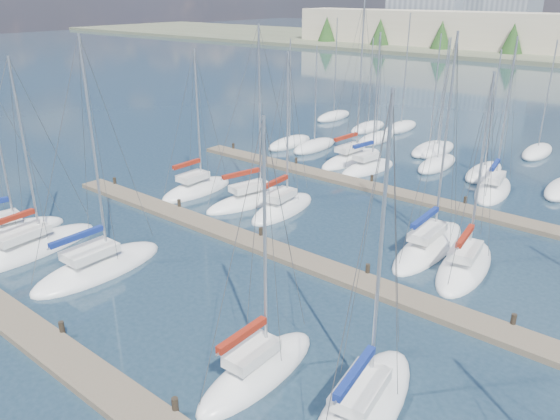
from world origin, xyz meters
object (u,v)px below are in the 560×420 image
Objects in this scene: sailboat_o at (368,168)px; sailboat_j at (283,208)px; sailboat_d at (258,372)px; sailboat_c at (98,267)px; sailboat_b at (31,249)px; sailboat_i at (254,200)px; sailboat_k at (429,246)px; sailboat_n at (352,159)px; sailboat_h at (197,189)px; sailboat_a at (7,234)px; sailboat_l at (464,266)px; sailboat_e at (363,407)px; sailboat_p at (493,190)px.

sailboat_o is 12.47m from sailboat_j.
sailboat_c is at bearing 173.78° from sailboat_d.
sailboat_b is 15.91m from sailboat_i.
sailboat_k is (13.55, 14.79, 0.01)m from sailboat_c.
sailboat_d is (13.87, -29.10, -0.01)m from sailboat_n.
sailboat_c is 0.91× the size of sailboat_n.
sailboat_c is at bearing -66.72° from sailboat_h.
sailboat_a is at bearing -102.76° from sailboat_o.
sailboat_o reaches higher than sailboat_j.
sailboat_k is at bearing 87.71° from sailboat_d.
sailboat_n is 1.30× the size of sailboat_d.
sailboat_j is 0.88× the size of sailboat_k.
sailboat_k is (13.95, 0.94, -0.01)m from sailboat_i.
sailboat_d reaches higher than sailboat_a.
sailboat_c is at bearing 8.13° from sailboat_b.
sailboat_l is at bearing 29.58° from sailboat_b.
sailboat_e is at bearing -47.47° from sailboat_j.
sailboat_k is at bearing -38.86° from sailboat_n.
sailboat_b is 28.66m from sailboat_o.
sailboat_d is at bearing -5.35° from sailboat_c.
sailboat_k is (14.10, -13.20, -0.01)m from sailboat_n.
sailboat_e is at bearing 9.68° from sailboat_a.
sailboat_o is (7.59, 27.64, 0.02)m from sailboat_b.
sailboat_p is 14.63m from sailboat_l.
sailboat_e is at bearing -24.44° from sailboat_i.
sailboat_h is at bearing -154.85° from sailboat_i.
sailboat_e is (26.64, 1.06, 0.00)m from sailboat_a.
sailboat_h is (-8.00, -1.20, -0.00)m from sailboat_j.
sailboat_a is at bearing 173.55° from sailboat_e.
sailboat_o is 1.06× the size of sailboat_h.
sailboat_c reaches higher than sailboat_a.
sailboat_c is at bearing -124.20° from sailboat_p.
sailboat_e is (1.51, -13.70, 0.01)m from sailboat_l.
sailboat_k is (-4.29, 14.88, 0.00)m from sailboat_e.
sailboat_n is at bearing 114.49° from sailboat_e.
sailboat_h is at bearing 113.04° from sailboat_c.
sailboat_j is 0.93× the size of sailboat_e.
sailboat_h is (-21.90, -0.88, 0.00)m from sailboat_l.
sailboat_i reaches higher than sailboat_d.
sailboat_c is at bearing -134.89° from sailboat_k.
sailboat_n reaches higher than sailboat_h.
sailboat_c reaches higher than sailboat_p.
sailboat_e is (18.24, -13.94, -0.01)m from sailboat_i.
sailboat_c reaches higher than sailboat_h.
sailboat_k is (22.35, 15.93, 0.01)m from sailboat_a.
sailboat_e is (4.91, -27.94, -0.00)m from sailboat_p.
sailboat_i is at bearing 171.16° from sailboat_l.
sailboat_d is 0.97× the size of sailboat_j.
sailboat_l is 3.01m from sailboat_k.
sailboat_j is 8.09m from sailboat_h.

